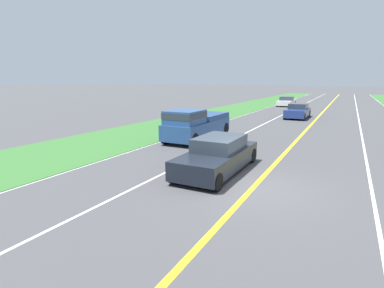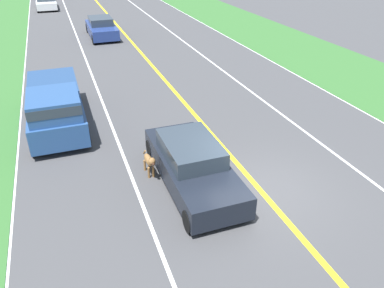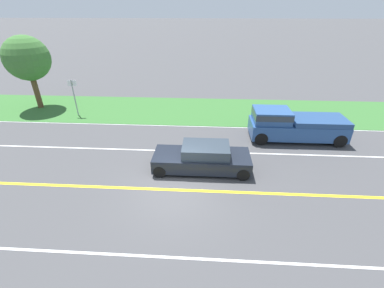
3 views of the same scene
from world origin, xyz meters
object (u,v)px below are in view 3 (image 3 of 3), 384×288
(ego_car, at_px, (203,158))
(street_sign, at_px, (74,94))
(dog, at_px, (218,149))
(pickup_truck, at_px, (293,125))
(roadside_tree_right_near, at_px, (27,59))

(ego_car, xyz_separation_m, street_sign, (6.70, 9.52, 1.05))
(dog, height_order, street_sign, street_sign)
(pickup_truck, height_order, street_sign, street_sign)
(dog, relative_size, roadside_tree_right_near, 0.21)
(ego_car, xyz_separation_m, roadside_tree_right_near, (8.20, 13.36, 3.19))
(street_sign, bearing_deg, roadside_tree_right_near, 68.60)
(pickup_truck, relative_size, roadside_tree_right_near, 1.02)
(dog, height_order, pickup_truck, pickup_truck)
(pickup_truck, height_order, roadside_tree_right_near, roadside_tree_right_near)
(pickup_truck, xyz_separation_m, roadside_tree_right_near, (4.50, 18.73, 2.88))
(ego_car, distance_m, roadside_tree_right_near, 15.99)
(roadside_tree_right_near, bearing_deg, ego_car, -121.55)
(ego_car, xyz_separation_m, pickup_truck, (3.70, -5.37, 0.32))
(ego_car, distance_m, street_sign, 11.69)
(street_sign, bearing_deg, dog, -118.27)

